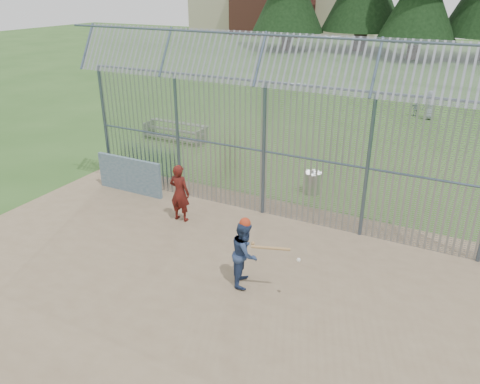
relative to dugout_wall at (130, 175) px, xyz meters
The scene contains 12 objects.
ground 5.47m from the dugout_wall, 32.23° to the right, with size 120.00×120.00×0.00m, color #2D511E.
dirt_infield 5.75m from the dugout_wall, 36.47° to the right, with size 14.00×10.00×0.02m, color #756047.
dugout_wall is the anchor object (origin of this frame).
batter 6.48m from the dugout_wall, 26.90° to the right, with size 0.77×0.60×1.59m, color navy.
onlooker 2.82m from the dugout_wall, 19.49° to the right, with size 0.63×0.42×1.74m, color maroon.
bg_kid_standing 16.36m from the dugout_wall, 62.03° to the left, with size 0.72×0.47×1.48m, color slate.
bg_kid_seated 16.34m from the dugout_wall, 64.73° to the left, with size 0.48×0.20×0.82m, color slate.
batting_gear 6.70m from the dugout_wall, 26.51° to the right, with size 1.54×0.44×0.61m.
trash_can 6.09m from the dugout_wall, 26.57° to the left, with size 0.56×0.56×0.82m.
bleacher 5.82m from the dugout_wall, 109.70° to the left, with size 3.00×0.95×0.72m.
backstop_fence 6.66m from the dugout_wall, ahead, with size 20.09×0.81×5.30m.
distant_buildings 56.80m from the dugout_wall, 109.12° to the left, with size 26.50×10.50×8.00m.
Camera 1 is at (5.28, -8.24, 6.44)m, focal length 35.00 mm.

